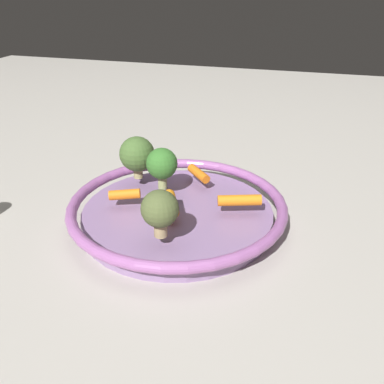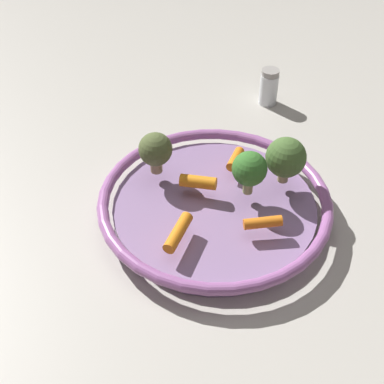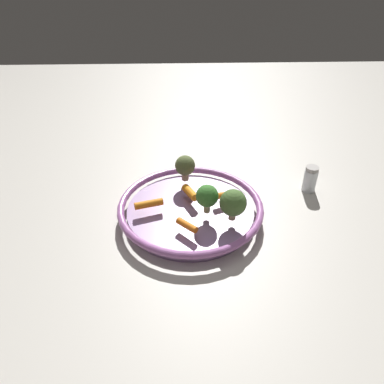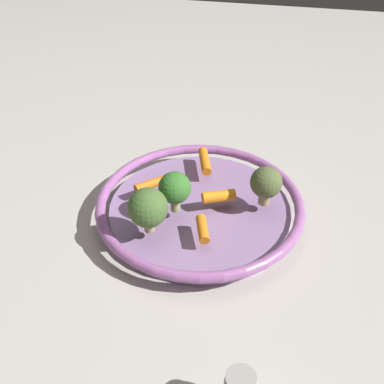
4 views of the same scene
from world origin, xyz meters
name	(u,v)px [view 4 (image 4 of 4)]	position (x,y,z in m)	size (l,w,h in m)	color
ground_plane	(200,218)	(0.00, 0.00, 0.00)	(2.46, 2.46, 0.00)	#B7B2A8
serving_bowl	(200,208)	(0.00, 0.00, 0.02)	(0.33, 0.33, 0.04)	#8E709E
baby_carrot_left	(218,198)	(0.03, 0.00, 0.05)	(0.02, 0.02, 0.05)	orange
baby_carrot_right	(203,229)	(0.02, -0.08, 0.05)	(0.02, 0.02, 0.05)	orange
baby_carrot_center	(205,161)	(-0.01, 0.09, 0.05)	(0.02, 0.02, 0.06)	orange
baby_carrot_back	(150,184)	(-0.09, 0.01, 0.05)	(0.01, 0.01, 0.05)	orange
broccoli_floret_large	(266,183)	(0.10, 0.01, 0.08)	(0.05, 0.05, 0.07)	tan
broccoli_floret_mid	(175,188)	(-0.03, -0.04, 0.08)	(0.05, 0.05, 0.07)	#9AA666
broccoli_floret_edge	(148,208)	(-0.06, -0.09, 0.08)	(0.06, 0.06, 0.07)	tan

